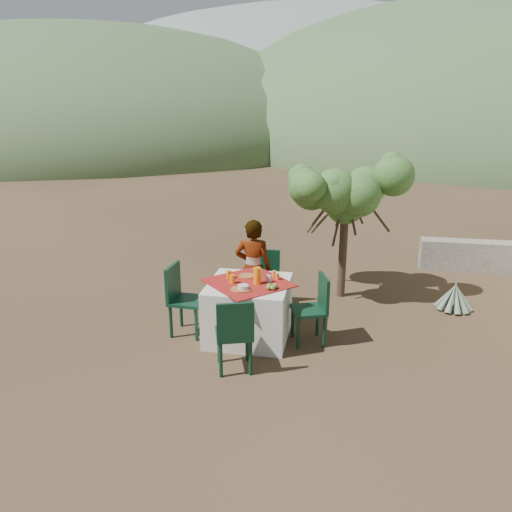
{
  "coord_description": "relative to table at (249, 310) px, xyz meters",
  "views": [
    {
      "loc": [
        0.92,
        -5.81,
        2.98
      ],
      "look_at": [
        -0.23,
        0.43,
        0.99
      ],
      "focal_mm": 35.0,
      "sensor_mm": 36.0,
      "label": 1
    }
  ],
  "objects": [
    {
      "name": "glass_far",
      "position": [
        -0.28,
        0.09,
        0.44
      ],
      "size": [
        0.07,
        0.07,
        0.11
      ],
      "primitive_type": "cylinder",
      "color": "orange",
      "rests_on": "table"
    },
    {
      "name": "glass_near",
      "position": [
        -0.19,
        -0.07,
        0.44
      ],
      "size": [
        0.07,
        0.07,
        0.11
      ],
      "primitive_type": "cylinder",
      "color": "orange",
      "rests_on": "table"
    },
    {
      "name": "fruit_cluster",
      "position": [
        0.33,
        -0.19,
        0.42
      ],
      "size": [
        0.14,
        0.13,
        0.07
      ],
      "color": "olive",
      "rests_on": "table"
    },
    {
      "name": "plate_near",
      "position": [
        -0.06,
        -0.28,
        0.39
      ],
      "size": [
        0.22,
        0.22,
        0.01
      ],
      "primitive_type": "cylinder",
      "color": "brown",
      "rests_on": "table"
    },
    {
      "name": "agave",
      "position": [
        2.82,
        1.43,
        -0.19
      ],
      "size": [
        0.54,
        0.54,
        0.57
      ],
      "rotation": [
        0.0,
        0.0,
        -0.21
      ],
      "color": "slate",
      "rests_on": "ground"
    },
    {
      "name": "ground",
      "position": [
        0.26,
        -0.03,
        -0.38
      ],
      "size": [
        160.0,
        160.0,
        0.0
      ],
      "primitive_type": "plane",
      "color": "#3A2B1A",
      "rests_on": "ground"
    },
    {
      "name": "jar_right",
      "position": [
        0.29,
        0.26,
        0.42
      ],
      "size": [
        0.05,
        0.05,
        0.08
      ],
      "primitive_type": "cylinder",
      "color": "orange",
      "rests_on": "table"
    },
    {
      "name": "napkin_holder",
      "position": [
        0.25,
        0.06,
        0.43
      ],
      "size": [
        0.08,
        0.06,
        0.09
      ],
      "primitive_type": "cube",
      "rotation": [
        0.0,
        0.0,
        -0.42
      ],
      "color": "silver",
      "rests_on": "table"
    },
    {
      "name": "person",
      "position": [
        -0.07,
        0.67,
        0.33
      ],
      "size": [
        0.53,
        0.35,
        1.43
      ],
      "primitive_type": "imported",
      "rotation": [
        0.0,
        0.0,
        3.12
      ],
      "color": "#8C6651",
      "rests_on": "ground"
    },
    {
      "name": "stone_wall",
      "position": [
        3.86,
        3.37,
        -0.1
      ],
      "size": [
        2.6,
        0.35,
        0.55
      ],
      "primitive_type": "cube",
      "color": "gray",
      "rests_on": "ground"
    },
    {
      "name": "white_bowl",
      "position": [
        -0.01,
        -0.27,
        0.42
      ],
      "size": [
        0.13,
        0.13,
        0.05
      ],
      "primitive_type": "cylinder",
      "color": "silver",
      "rests_on": "bowl_plate"
    },
    {
      "name": "chair_near",
      "position": [
        0.02,
        -0.91,
        0.12
      ],
      "size": [
        0.52,
        0.52,
        0.89
      ],
      "rotation": [
        0.0,
        0.0,
        3.46
      ],
      "color": "black",
      "rests_on": "ground"
    },
    {
      "name": "hill_near_right",
      "position": [
        12.26,
        35.97,
        -0.38
      ],
      "size": [
        48.0,
        48.0,
        20.0
      ],
      "primitive_type": "ellipsoid",
      "color": "#375731",
      "rests_on": "ground"
    },
    {
      "name": "plate_far",
      "position": [
        -0.06,
        0.21,
        0.39
      ],
      "size": [
        0.21,
        0.21,
        0.01
      ],
      "primitive_type": "cylinder",
      "color": "brown",
      "rests_on": "table"
    },
    {
      "name": "chair_left",
      "position": [
        -0.89,
        -0.04,
        0.14
      ],
      "size": [
        0.46,
        0.46,
        0.94
      ],
      "rotation": [
        0.0,
        0.0,
        1.51
      ],
      "color": "black",
      "rests_on": "ground"
    },
    {
      "name": "chair_far",
      "position": [
        0.05,
        1.06,
        0.09
      ],
      "size": [
        0.41,
        0.41,
        0.85
      ],
      "rotation": [
        0.0,
        0.0,
        0.03
      ],
      "color": "black",
      "rests_on": "ground"
    },
    {
      "name": "juice_pitcher",
      "position": [
        0.12,
        -0.03,
        0.49
      ],
      "size": [
        0.1,
        0.1,
        0.21
      ],
      "primitive_type": "cylinder",
      "color": "orange",
      "rests_on": "table"
    },
    {
      "name": "chair_right",
      "position": [
        0.85,
        0.01,
        0.12
      ],
      "size": [
        0.52,
        0.52,
        0.89
      ],
      "rotation": [
        0.0,
        0.0,
        5.03
      ],
      "color": "black",
      "rests_on": "ground"
    },
    {
      "name": "jar_left",
      "position": [
        0.35,
        0.17,
        0.42
      ],
      "size": [
        0.05,
        0.05,
        0.09
      ],
      "primitive_type": "cylinder",
      "color": "orange",
      "rests_on": "table"
    },
    {
      "name": "table",
      "position": [
        0.0,
        0.0,
        0.0
      ],
      "size": [
        1.3,
        1.3,
        0.76
      ],
      "color": "silver",
      "rests_on": "ground"
    },
    {
      "name": "hill_far_center",
      "position": [
        -3.74,
        51.97,
        -0.38
      ],
      "size": [
        60.0,
        60.0,
        24.0
      ],
      "primitive_type": "ellipsoid",
      "color": "slate",
      "rests_on": "ground"
    },
    {
      "name": "hill_near_left",
      "position": [
        -17.74,
        29.97,
        -0.38
      ],
      "size": [
        40.0,
        40.0,
        16.0
      ],
      "primitive_type": "ellipsoid",
      "color": "#375731",
      "rests_on": "ground"
    },
    {
      "name": "bowl_plate",
      "position": [
        -0.01,
        -0.27,
        0.39
      ],
      "size": [
        0.21,
        0.21,
        0.01
      ],
      "primitive_type": "cylinder",
      "color": "brown",
      "rests_on": "table"
    },
    {
      "name": "shrub_tree",
      "position": [
        1.22,
        1.73,
        1.18
      ],
      "size": [
        1.67,
        1.64,
        1.97
      ],
      "color": "#423421",
      "rests_on": "ground"
    }
  ]
}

